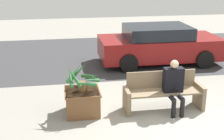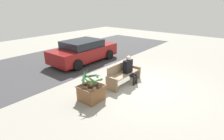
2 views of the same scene
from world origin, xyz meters
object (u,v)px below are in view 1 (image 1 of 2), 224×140
object	(u,v)px
person_seated	(174,84)
potted_plant	(82,78)
bench	(163,92)
planter_box	(82,101)
parked_car	(159,44)

from	to	relation	value
person_seated	potted_plant	world-z (taller)	person_seated
bench	person_seated	xyz separation A→B (m)	(0.19, -0.17, 0.26)
person_seated	planter_box	bearing A→B (deg)	173.52
bench	parked_car	distance (m)	3.82
bench	parked_car	xyz separation A→B (m)	(1.05, 3.67, 0.23)
potted_plant	parked_car	distance (m)	4.67
planter_box	bench	bearing A→B (deg)	-1.96
person_seated	planter_box	xyz separation A→B (m)	(-2.11, 0.24, -0.39)
parked_car	bench	bearing A→B (deg)	-106.05
bench	parked_car	world-z (taller)	parked_car
bench	parked_car	bearing A→B (deg)	73.95
parked_car	potted_plant	bearing A→B (deg)	-129.45
potted_plant	parked_car	bearing A→B (deg)	50.55
bench	person_seated	size ratio (longest dim) A/B	1.52
potted_plant	parked_car	world-z (taller)	parked_car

